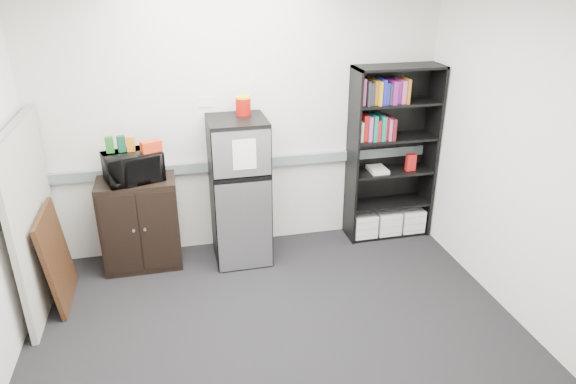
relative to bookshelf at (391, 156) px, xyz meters
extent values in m
plane|color=black|center=(-1.53, -1.57, -0.91)|extent=(4.00, 4.00, 0.00)
cube|color=silver|center=(-1.53, 0.18, 0.44)|extent=(4.00, 0.02, 2.70)
cube|color=silver|center=(0.47, -1.57, 0.44)|extent=(0.02, 3.50, 2.70)
cube|color=slate|center=(-1.53, 0.15, -0.01)|extent=(3.92, 0.05, 0.10)
cube|color=white|center=(-1.88, 0.18, 0.64)|extent=(0.14, 0.00, 0.10)
cube|color=black|center=(-0.44, -0.01, 0.01)|extent=(0.02, 0.34, 1.85)
cube|color=black|center=(0.44, -0.01, 0.01)|extent=(0.02, 0.34, 1.85)
cube|color=black|center=(0.00, 0.16, 0.01)|extent=(0.90, 0.02, 1.85)
cube|color=black|center=(0.00, -0.01, 0.92)|extent=(0.90, 0.34, 0.02)
cube|color=black|center=(0.00, -0.01, -0.89)|extent=(0.85, 0.32, 0.03)
cube|color=black|center=(0.00, -0.01, -0.54)|extent=(0.85, 0.32, 0.03)
cube|color=black|center=(0.00, -0.01, -0.17)|extent=(0.85, 0.32, 0.02)
cube|color=black|center=(0.00, -0.01, 0.20)|extent=(0.85, 0.32, 0.02)
cube|color=black|center=(0.00, -0.01, 0.57)|extent=(0.85, 0.32, 0.02)
cube|color=silver|center=(-0.28, -0.02, -0.76)|extent=(0.25, 0.30, 0.25)
cube|color=silver|center=(0.00, -0.02, -0.76)|extent=(0.25, 0.30, 0.25)
cube|color=silver|center=(0.28, -0.02, -0.76)|extent=(0.25, 0.30, 0.25)
cube|color=#ADA89A|center=(-3.43, -0.49, -0.11)|extent=(0.05, 1.30, 1.60)
cube|color=#B2B2B7|center=(-3.43, -0.49, 0.70)|extent=(0.06, 1.30, 0.02)
cube|color=black|center=(-2.61, -0.06, -0.46)|extent=(0.73, 0.45, 0.91)
cube|color=black|center=(-2.78, -0.29, -0.46)|extent=(0.33, 0.01, 0.80)
cube|color=black|center=(-2.43, -0.29, -0.46)|extent=(0.33, 0.01, 0.80)
cylinder|color=#B2B2B7|center=(-2.66, -0.31, -0.41)|extent=(0.02, 0.02, 0.02)
cylinder|color=#B2B2B7|center=(-2.56, -0.31, -0.41)|extent=(0.02, 0.02, 0.02)
imported|color=black|center=(-2.61, -0.08, 0.13)|extent=(0.58, 0.48, 0.28)
cube|color=#1B601D|center=(-2.79, -0.05, 0.35)|extent=(0.07, 0.05, 0.15)
cube|color=#0D3A25|center=(-2.69, -0.05, 0.35)|extent=(0.08, 0.07, 0.15)
cube|color=#C76F12|center=(-2.61, -0.05, 0.34)|extent=(0.07, 0.05, 0.14)
cube|color=red|center=(-2.43, -0.10, 0.32)|extent=(0.20, 0.16, 0.10)
cube|color=black|center=(-1.64, -0.14, -0.19)|extent=(0.55, 0.55, 1.44)
cube|color=#B2B1B6|center=(-1.64, -0.42, 0.29)|extent=(0.52, 0.02, 0.43)
cube|color=#B2B1B6|center=(-1.64, -0.42, -0.44)|extent=(0.52, 0.02, 0.92)
cube|color=black|center=(-1.64, -0.43, 0.05)|extent=(0.52, 0.01, 0.03)
cube|color=white|center=(-1.62, -0.43, 0.29)|extent=(0.21, 0.00, 0.28)
cube|color=black|center=(-1.64, -0.14, 0.53)|extent=(0.55, 0.55, 0.02)
cylinder|color=#9D0C07|center=(-1.55, -0.02, 0.63)|extent=(0.14, 0.14, 0.18)
cylinder|color=gold|center=(-1.55, -0.02, 0.73)|extent=(0.15, 0.15, 0.02)
cube|color=black|center=(-3.30, -0.54, -0.48)|extent=(0.14, 0.68, 0.87)
cube|color=beige|center=(-3.28, -0.54, -0.48)|extent=(0.09, 0.57, 0.74)
camera|label=1|loc=(-2.21, -4.72, 1.82)|focal=32.00mm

